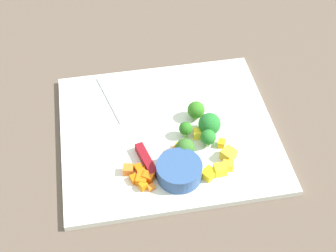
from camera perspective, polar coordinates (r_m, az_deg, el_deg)
ground_plane at (r=0.95m, az=-0.00°, el=-0.90°), size 4.00×4.00×0.00m
cutting_board at (r=0.94m, az=-0.00°, el=-0.66°), size 0.41×0.37×0.01m
prep_bowl at (r=0.86m, az=1.11°, el=-5.29°), size 0.08×0.08×0.03m
chef_knife at (r=0.92m, az=-3.92°, el=-1.56°), size 0.09×0.29×0.02m
carrot_dice_0 at (r=0.86m, az=-3.98°, el=-6.21°), size 0.02×0.02×0.01m
carrot_dice_1 at (r=0.90m, az=1.05°, el=-2.87°), size 0.02×0.02×0.01m
carrot_dice_2 at (r=0.85m, az=-2.92°, el=-7.01°), size 0.02×0.02×0.01m
carrot_dice_3 at (r=0.86m, az=-3.12°, el=-5.57°), size 0.02×0.01×0.01m
carrot_dice_4 at (r=0.87m, az=-4.68°, el=-5.13°), size 0.02×0.02×0.02m
carrot_dice_5 at (r=0.86m, az=-3.11°, el=-6.31°), size 0.02×0.02×0.01m
carrot_dice_6 at (r=0.88m, az=-2.48°, el=-4.86°), size 0.01×0.01×0.01m
carrot_dice_7 at (r=0.87m, az=-3.46°, el=-4.96°), size 0.02×0.02×0.01m
carrot_dice_8 at (r=0.85m, az=-1.98°, el=-7.20°), size 0.02×0.01×0.01m
carrot_dice_9 at (r=0.86m, az=-2.32°, el=-6.02°), size 0.02×0.02×0.02m
pepper_dice_0 at (r=0.92m, az=3.55°, el=-0.87°), size 0.02×0.02×0.02m
pepper_dice_1 at (r=0.86m, az=4.78°, el=-5.60°), size 0.03×0.03×0.02m
pepper_dice_2 at (r=0.93m, az=4.57°, el=-0.55°), size 0.02×0.02×0.01m
pepper_dice_3 at (r=0.90m, az=1.19°, el=-2.49°), size 0.02×0.02×0.01m
pepper_dice_4 at (r=0.87m, az=6.13°, el=-5.12°), size 0.02×0.02×0.02m
pepper_dice_5 at (r=0.91m, az=6.28°, el=-2.03°), size 0.02×0.02×0.01m
pepper_dice_6 at (r=0.88m, az=7.06°, el=-4.61°), size 0.02×0.02×0.02m
pepper_dice_7 at (r=0.89m, az=7.08°, el=-3.33°), size 0.03×0.03×0.02m
broccoli_floret_0 at (r=0.92m, az=4.89°, el=0.21°), size 0.04×0.04×0.05m
broccoli_floret_1 at (r=0.88m, az=2.03°, el=-2.62°), size 0.04×0.04×0.04m
broccoli_floret_2 at (r=0.91m, az=2.07°, el=-0.33°), size 0.03×0.03×0.03m
broccoli_floret_3 at (r=0.90m, az=4.73°, el=-1.34°), size 0.03×0.03×0.04m
broccoli_floret_4 at (r=0.95m, az=3.30°, el=1.87°), size 0.03×0.03×0.04m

